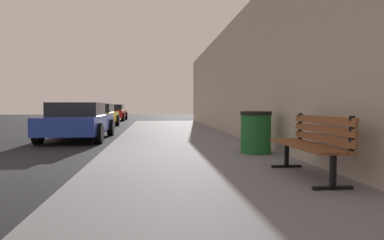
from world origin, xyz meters
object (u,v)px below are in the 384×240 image
Objects in this scene: car_yellow at (97,116)px; car_blue at (79,121)px; car_red at (113,112)px; trash_bin at (256,132)px; bench at (313,141)px.

car_blue is at bearing -86.38° from car_yellow.
car_yellow and car_red have the same top height.
car_yellow is at bearing 114.69° from trash_bin.
car_red is at bearing 91.60° from car_yellow.
car_blue reaches higher than trash_bin.
bench is at bearing -76.23° from car_red.
car_red is (-0.64, 14.96, -0.00)m from car_blue.
car_yellow is 8.71m from car_red.
car_yellow is (-5.20, 13.51, -0.02)m from bench.
car_red is at bearing 105.13° from trash_bin.
trash_bin reaches higher than bench.
car_blue is (-4.73, 4.89, 0.05)m from trash_bin.
trash_bin is at bearing 92.61° from bench.
bench is 8.71m from car_blue.
trash_bin is 20.56m from car_red.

